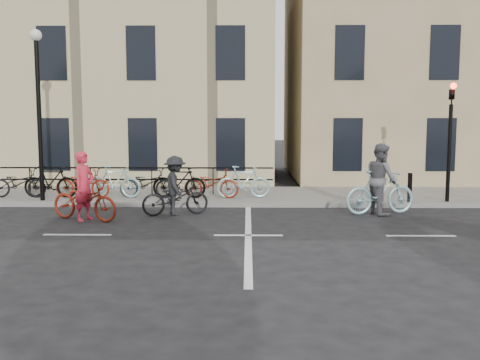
{
  "coord_description": "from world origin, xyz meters",
  "views": [
    {
      "loc": [
        -0.01,
        -12.2,
        2.67
      ],
      "look_at": [
        -0.22,
        1.79,
        1.1
      ],
      "focal_mm": 40.0,
      "sensor_mm": 36.0,
      "label": 1
    }
  ],
  "objects_px": {
    "traffic_light": "(450,127)",
    "cyclist_pink": "(84,197)",
    "cyclist_dark": "(175,192)",
    "cyclist_grey": "(381,186)",
    "lamp_post": "(38,94)"
  },
  "relations": [
    {
      "from": "cyclist_dark",
      "to": "lamp_post",
      "type": "bearing_deg",
      "value": 49.73
    },
    {
      "from": "cyclist_pink",
      "to": "cyclist_dark",
      "type": "bearing_deg",
      "value": -46.79
    },
    {
      "from": "traffic_light",
      "to": "cyclist_pink",
      "type": "distance_m",
      "value": 11.02
    },
    {
      "from": "lamp_post",
      "to": "cyclist_dark",
      "type": "bearing_deg",
      "value": -21.22
    },
    {
      "from": "traffic_light",
      "to": "lamp_post",
      "type": "height_order",
      "value": "lamp_post"
    },
    {
      "from": "cyclist_pink",
      "to": "cyclist_dark",
      "type": "height_order",
      "value": "cyclist_pink"
    },
    {
      "from": "lamp_post",
      "to": "cyclist_dark",
      "type": "xyz_separation_m",
      "value": [
        4.44,
        -1.72,
        -2.83
      ]
    },
    {
      "from": "lamp_post",
      "to": "cyclist_dark",
      "type": "distance_m",
      "value": 5.54
    },
    {
      "from": "cyclist_grey",
      "to": "traffic_light",
      "type": "bearing_deg",
      "value": -73.4
    },
    {
      "from": "traffic_light",
      "to": "cyclist_grey",
      "type": "xyz_separation_m",
      "value": [
        -2.44,
        -1.45,
        -1.64
      ]
    },
    {
      "from": "lamp_post",
      "to": "cyclist_pink",
      "type": "xyz_separation_m",
      "value": [
        2.13,
        -2.56,
        -2.85
      ]
    },
    {
      "from": "cyclist_grey",
      "to": "cyclist_dark",
      "type": "bearing_deg",
      "value": 78.0
    },
    {
      "from": "cyclist_grey",
      "to": "lamp_post",
      "type": "bearing_deg",
      "value": 67.51
    },
    {
      "from": "cyclist_dark",
      "to": "cyclist_grey",
      "type": "bearing_deg",
      "value": -106.93
    },
    {
      "from": "traffic_light",
      "to": "cyclist_pink",
      "type": "xyz_separation_m",
      "value": [
        -10.57,
        -2.5,
        -1.81
      ]
    }
  ]
}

